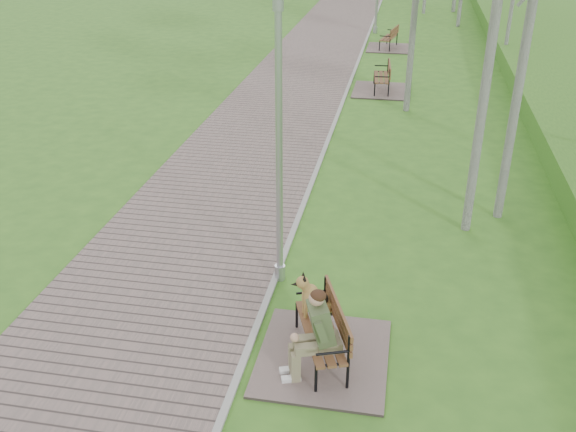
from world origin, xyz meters
name	(u,v)px	position (x,y,z in m)	size (l,w,h in m)	color
ground	(303,206)	(0.00, 0.00, 0.00)	(120.00, 120.00, 0.00)	#386A22
walkway	(339,18)	(-1.75, 21.50, 0.02)	(3.50, 67.00, 0.04)	#6D5D58
kerb	(375,19)	(0.00, 21.50, 0.03)	(0.10, 67.00, 0.05)	#999993
bench_main	(317,334)	(0.94, -4.63, 0.42)	(1.73, 1.92, 1.51)	#6D5D58
bench_second	(381,85)	(1.05, 8.63, 0.20)	(1.79, 1.99, 1.10)	#6D5D58
bench_third	(388,44)	(0.98, 14.88, 0.19)	(1.72, 1.91, 1.06)	#6D5D58
lamp_post_near	(279,161)	(0.07, -2.75, 2.06)	(0.17, 0.17, 4.41)	#A2A4AA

